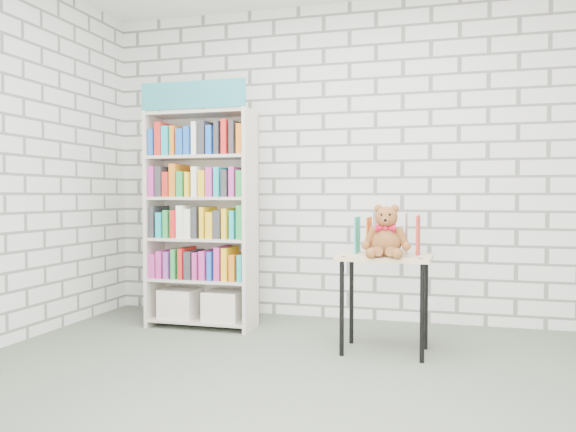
# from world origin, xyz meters

# --- Properties ---
(ground) EXTENTS (4.50, 4.50, 0.00)m
(ground) POSITION_xyz_m (0.00, 0.00, 0.00)
(ground) COLOR #50594B
(ground) RESTS_ON ground
(room_shell) EXTENTS (4.52, 4.02, 2.81)m
(room_shell) POSITION_xyz_m (0.00, 0.00, 1.78)
(room_shell) COLOR silver
(room_shell) RESTS_ON ground
(bookshelf) EXTENTS (0.90, 0.35, 2.01)m
(bookshelf) POSITION_xyz_m (-1.13, 1.36, 0.92)
(bookshelf) COLOR beige
(bookshelf) RESTS_ON ground
(display_table) EXTENTS (0.65, 0.46, 0.68)m
(display_table) POSITION_xyz_m (0.42, 0.98, 0.59)
(display_table) COLOR tan
(display_table) RESTS_ON ground
(table_books) EXTENTS (0.45, 0.21, 0.26)m
(table_books) POSITION_xyz_m (0.43, 1.08, 0.82)
(table_books) COLOR #29B3B2
(table_books) RESTS_ON display_table
(teddy_bear) EXTENTS (0.33, 0.30, 0.36)m
(teddy_bear) POSITION_xyz_m (0.44, 0.88, 0.83)
(teddy_bear) COLOR brown
(teddy_bear) RESTS_ON display_table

